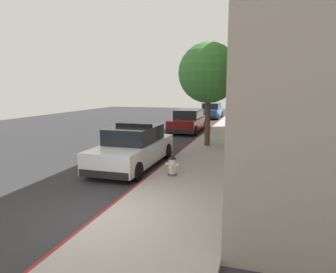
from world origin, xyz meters
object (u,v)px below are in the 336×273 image
at_px(street_tree, 208,73).
at_px(police_cruiser, 134,147).
at_px(parked_car_silver_ahead, 188,121).
at_px(fire_hydrant, 172,165).
at_px(parked_car_dark_far, 211,111).

bearing_deg(street_tree, police_cruiser, -115.19).
distance_m(police_cruiser, parked_car_silver_ahead, 9.98).
xyz_separation_m(police_cruiser, parked_car_silver_ahead, (-0.12, 9.98, -0.00)).
xyz_separation_m(fire_hydrant, street_tree, (0.21, 5.78, 3.31)).
height_order(parked_car_silver_ahead, fire_hydrant, parked_car_silver_ahead).
xyz_separation_m(parked_car_dark_far, fire_hydrant, (2.00, -21.58, -0.26)).
bearing_deg(fire_hydrant, police_cruiser, 147.67).
distance_m(parked_car_dark_far, street_tree, 16.24).
bearing_deg(street_tree, fire_hydrant, -92.06).
bearing_deg(parked_car_silver_ahead, parked_car_dark_far, 89.70).
bearing_deg(parked_car_dark_far, street_tree, -82.03).
bearing_deg(fire_hydrant, parked_car_silver_ahead, 100.41).
relative_size(fire_hydrant, street_tree, 0.15).
relative_size(police_cruiser, parked_car_dark_far, 1.00).
height_order(police_cruiser, parked_car_silver_ahead, police_cruiser).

